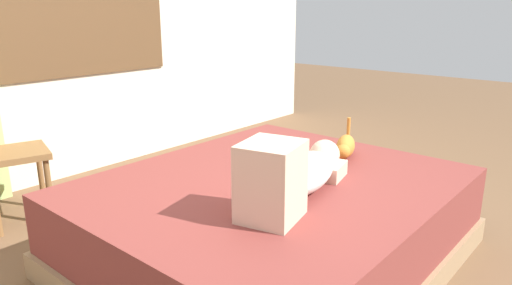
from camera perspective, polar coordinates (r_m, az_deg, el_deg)
The scene contains 5 objects.
ground_plane at distance 2.54m, azimuth 2.56°, elevation -15.65°, with size 16.00×16.00×0.00m, color brown.
bed at distance 2.58m, azimuth 1.97°, elevation -9.47°, with size 1.96×1.67×0.46m.
person_lying at distance 2.26m, azimuth 4.85°, elevation -3.78°, with size 0.94×0.45×0.34m.
cat at distance 2.90m, azimuth 10.84°, elevation -0.48°, with size 0.33×0.21×0.21m.
chair_by_desk at distance 3.27m, azimuth -28.71°, elevation -0.61°, with size 0.47×0.47×0.86m.
Camera 1 is at (-1.72, -1.32, 1.34)m, focal length 32.81 mm.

